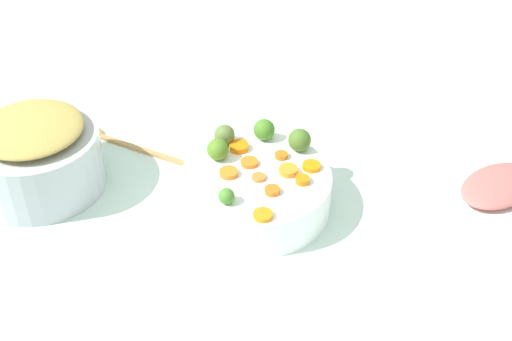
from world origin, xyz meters
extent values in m
cube|color=silver|center=(0.00, 0.00, 0.01)|extent=(2.40, 2.40, 0.02)
cylinder|color=white|center=(-0.02, -0.04, 0.06)|extent=(0.28, 0.28, 0.08)
cylinder|color=#B6B9C1|center=(0.15, 0.35, 0.08)|extent=(0.24, 0.24, 0.12)
ellipsoid|color=tan|center=(0.15, 0.35, 0.16)|extent=(0.20, 0.20, 0.03)
cylinder|color=orange|center=(-0.08, -0.05, 0.10)|extent=(0.04, 0.04, 0.01)
cylinder|color=orange|center=(-0.03, -0.14, 0.10)|extent=(0.05, 0.05, 0.01)
cylinder|color=orange|center=(-0.03, -0.04, 0.10)|extent=(0.03, 0.03, 0.01)
cylinder|color=orange|center=(0.02, -0.10, 0.10)|extent=(0.03, 0.03, 0.01)
cylinder|color=orange|center=(-0.07, -0.11, 0.10)|extent=(0.04, 0.04, 0.01)
cylinder|color=orange|center=(-0.03, -0.10, 0.10)|extent=(0.04, 0.04, 0.01)
cylinder|color=orange|center=(0.06, -0.03, 0.10)|extent=(0.05, 0.05, 0.01)
cylinder|color=orange|center=(-0.13, -0.02, 0.10)|extent=(0.04, 0.04, 0.01)
cylinder|color=orange|center=(0.01, -0.03, 0.10)|extent=(0.05, 0.05, 0.01)
cylinder|color=orange|center=(-0.01, 0.01, 0.10)|extent=(0.05, 0.05, 0.01)
sphere|color=#537F24|center=(0.04, 0.02, 0.12)|extent=(0.04, 0.04, 0.04)
sphere|color=#477E25|center=(0.08, -0.08, 0.12)|extent=(0.04, 0.04, 0.04)
sphere|color=#5C7437|center=(0.09, -0.01, 0.12)|extent=(0.04, 0.04, 0.04)
sphere|color=#4A6E27|center=(0.03, -0.14, 0.12)|extent=(0.04, 0.04, 0.04)
sphere|color=#48842C|center=(-0.08, 0.03, 0.11)|extent=(0.03, 0.03, 0.03)
cube|color=#B6844E|center=(0.20, 0.14, 0.02)|extent=(0.17, 0.19, 0.01)
ellipsoid|color=#B6844E|center=(0.30, 0.24, 0.03)|extent=(0.07, 0.07, 0.01)
cylinder|color=white|center=(-0.40, -0.21, 0.08)|extent=(0.23, 0.23, 0.11)
cylinder|color=white|center=(-0.09, -0.49, 0.03)|extent=(0.28, 0.28, 0.01)
ellipsoid|color=#C0655F|center=(-0.11, -0.49, 0.05)|extent=(0.17, 0.21, 0.03)
camera|label=1|loc=(-0.96, 0.22, 0.87)|focal=48.04mm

